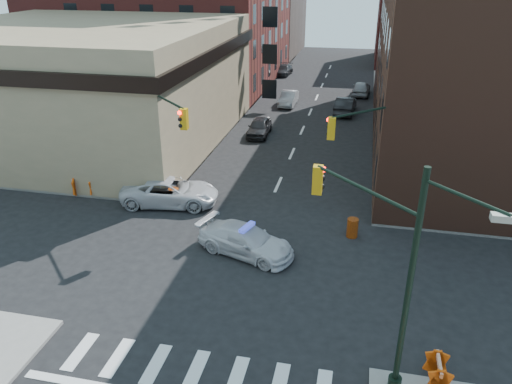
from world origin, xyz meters
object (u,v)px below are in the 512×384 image
at_px(pedestrian_b, 133,162).
at_px(parked_car_wfar, 289,98).
at_px(barrel_bank, 174,197).
at_px(police_car, 246,241).
at_px(pickup, 170,192).
at_px(barricade_nw_a, 124,180).
at_px(barricade_se_a, 438,372).
at_px(pedestrian_a, 143,181).
at_px(parked_car_enear, 345,105).
at_px(barrel_road, 352,228).
at_px(parked_car_wnear, 259,127).

bearing_deg(pedestrian_b, parked_car_wfar, 71.98).
bearing_deg(barrel_bank, police_car, -38.68).
distance_m(pickup, barricade_nw_a, 3.99).
distance_m(police_car, barricade_nw_a, 11.17).
bearing_deg(barricade_se_a, pedestrian_a, 52.19).
bearing_deg(parked_car_enear, barricade_se_a, 102.31).
height_order(pickup, pedestrian_a, pedestrian_a).
distance_m(pedestrian_b, barricade_nw_a, 1.86).
bearing_deg(barrel_road, parked_car_wnear, 117.91).
bearing_deg(barrel_bank, parked_car_wnear, 81.46).
height_order(parked_car_wfar, pedestrian_b, pedestrian_b).
relative_size(pickup, parked_car_enear, 1.18).
height_order(parked_car_wnear, parked_car_enear, parked_car_enear).
distance_m(pickup, parked_car_wnear, 14.26).
xyz_separation_m(parked_car_wfar, pedestrian_b, (-7.21, -21.06, 0.39)).
height_order(parked_car_wnear, barricade_se_a, parked_car_wnear).
bearing_deg(police_car, pedestrian_b, 69.27).
bearing_deg(barricade_nw_a, parked_car_wnear, 65.43).
distance_m(parked_car_wnear, barrel_road, 17.83).
distance_m(parked_car_wnear, pedestrian_b, 12.51).
distance_m(parked_car_wnear, barrel_bank, 14.41).
xyz_separation_m(barrel_road, barricade_se_a, (3.23, -9.79, 0.09)).
bearing_deg(pedestrian_a, barrel_bank, 2.86).
bearing_deg(parked_car_enear, barrel_bank, 72.80).
relative_size(parked_car_wnear, pedestrian_b, 2.23).
distance_m(police_car, pickup, 7.29).
xyz_separation_m(pickup, parked_car_enear, (9.10, 22.41, 0.00)).
height_order(pickup, parked_car_wnear, pickup).
distance_m(parked_car_wnear, pedestrian_a, 14.03).
bearing_deg(pedestrian_b, barricade_nw_a, -82.43).
bearing_deg(parked_car_enear, barrel_road, 98.07).
bearing_deg(barricade_se_a, parked_car_wfar, 16.18).
bearing_deg(parked_car_wnear, barrel_bank, -99.80).
distance_m(pedestrian_a, pedestrian_b, 3.12).
distance_m(parked_car_enear, barricade_nw_a, 24.52).
height_order(pickup, barrel_bank, pickup).
distance_m(parked_car_wfar, barricade_se_a, 37.40).
relative_size(pedestrian_a, barrel_road, 1.57).
xyz_separation_m(pickup, pedestrian_b, (-3.91, 3.28, 0.30)).
height_order(parked_car_enear, pedestrian_a, pedestrian_a).
height_order(police_car, barrel_road, police_car).
height_order(parked_car_wfar, barrel_road, parked_car_wfar).
xyz_separation_m(parked_car_enear, barrel_road, (1.68, -24.12, -0.28)).
xyz_separation_m(pedestrian_a, barricade_se_a, (16.07, -12.26, -0.36)).
bearing_deg(parked_car_wfar, parked_car_enear, -17.27).
bearing_deg(barricade_se_a, barrel_road, 17.77).
relative_size(parked_car_wfar, pedestrian_a, 2.63).
relative_size(pickup, barricade_se_a, 4.65).
bearing_deg(parked_car_enear, pedestrian_b, 59.85).
relative_size(police_car, barricade_nw_a, 4.03).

